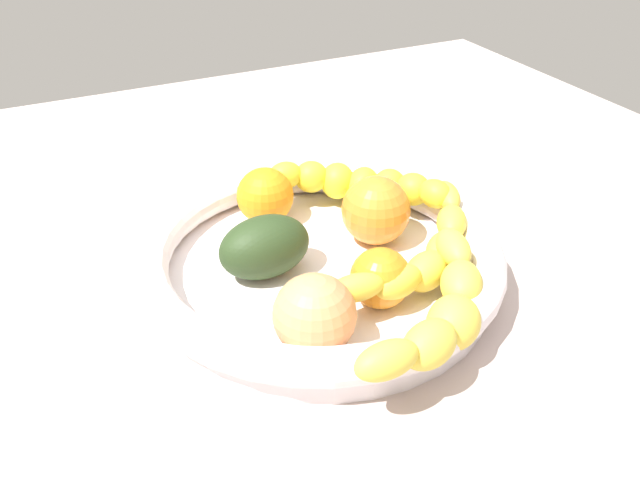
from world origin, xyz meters
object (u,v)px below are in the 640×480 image
(orange_front, at_px, (265,196))
(banana_arching_top, at_px, (426,252))
(orange_mid_left, at_px, (380,278))
(orange_mid_right, at_px, (376,210))
(banana_draped_left, at_px, (443,312))
(banana_draped_right, at_px, (362,184))
(peach_blush, at_px, (315,315))
(avocado_dark, at_px, (265,247))
(fruit_bowl, at_px, (320,261))

(orange_front, bearing_deg, banana_arching_top, -60.10)
(orange_mid_left, xyz_separation_m, orange_mid_right, (0.05, 0.09, 0.01))
(banana_draped_left, relative_size, orange_mid_right, 2.58)
(banana_draped_right, xyz_separation_m, peach_blush, (-0.14, -0.18, 0.00))
(banana_draped_right, distance_m, banana_arching_top, 0.13)
(banana_arching_top, relative_size, avocado_dark, 2.34)
(banana_arching_top, bearing_deg, fruit_bowl, 144.94)
(fruit_bowl, bearing_deg, orange_mid_left, -72.87)
(orange_front, height_order, avocado_dark, orange_front)
(banana_arching_top, distance_m, peach_blush, 0.14)
(orange_mid_right, distance_m, peach_blush, 0.17)
(fruit_bowl, bearing_deg, peach_blush, -118.26)
(fruit_bowl, bearing_deg, banana_arching_top, -35.06)
(banana_arching_top, height_order, orange_mid_right, orange_mid_right)
(fruit_bowl, xyz_separation_m, orange_mid_right, (0.07, 0.02, 0.03))
(banana_draped_right, bearing_deg, orange_mid_left, -113.55)
(banana_draped_left, xyz_separation_m, banana_draped_right, (0.05, 0.21, 0.00))
(banana_arching_top, xyz_separation_m, orange_mid_right, (-0.01, 0.07, 0.01))
(banana_draped_left, height_order, banana_draped_right, banana_draped_right)
(orange_mid_right, bearing_deg, peach_blush, -135.92)
(banana_draped_left, relative_size, orange_front, 2.98)
(banana_draped_left, relative_size, banana_arching_top, 0.86)
(orange_front, bearing_deg, avocado_dark, -112.58)
(banana_draped_left, distance_m, avocado_dark, 0.17)
(orange_mid_left, bearing_deg, banana_draped_right, 66.45)
(orange_mid_left, bearing_deg, banana_draped_left, -73.55)
(fruit_bowl, relative_size, banana_draped_right, 2.20)
(orange_front, relative_size, orange_mid_right, 0.87)
(orange_front, xyz_separation_m, orange_mid_right, (0.08, -0.08, 0.00))
(banana_arching_top, distance_m, orange_mid_right, 0.08)
(banana_draped_left, xyz_separation_m, orange_front, (-0.05, 0.23, 0.00))
(fruit_bowl, distance_m, banana_draped_right, 0.12)
(orange_mid_right, bearing_deg, banana_draped_left, -100.67)
(banana_arching_top, bearing_deg, orange_mid_left, -164.06)
(banana_draped_left, distance_m, orange_front, 0.24)
(avocado_dark, xyz_separation_m, peach_blush, (-0.00, -0.11, 0.00))
(banana_arching_top, height_order, avocado_dark, avocado_dark)
(banana_draped_right, relative_size, avocado_dark, 1.78)
(fruit_bowl, xyz_separation_m, banana_arching_top, (0.08, -0.05, 0.02))
(orange_mid_right, bearing_deg, banana_arching_top, -83.58)
(banana_arching_top, relative_size, peach_blush, 3.06)
(banana_arching_top, distance_m, orange_mid_left, 0.06)
(fruit_bowl, bearing_deg, orange_mid_right, 16.08)
(orange_front, height_order, orange_mid_left, orange_front)
(banana_arching_top, bearing_deg, orange_mid_right, 96.42)
(orange_mid_left, xyz_separation_m, peach_blush, (-0.07, -0.03, 0.01))
(banana_draped_left, bearing_deg, avocado_dark, 120.93)
(fruit_bowl, bearing_deg, banana_draped_right, 42.21)
(orange_mid_right, height_order, peach_blush, orange_mid_right)
(orange_front, relative_size, orange_mid_left, 1.10)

